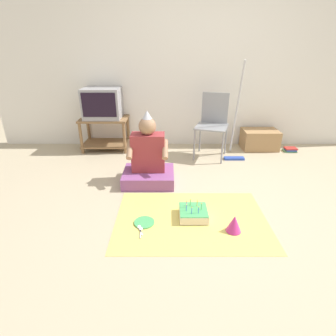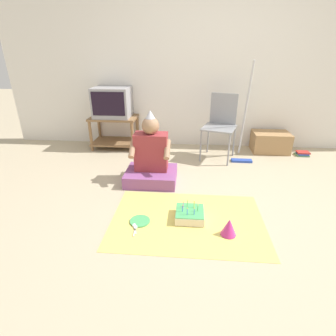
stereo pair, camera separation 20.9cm
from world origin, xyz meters
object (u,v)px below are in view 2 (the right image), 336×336
Objects in this scene: dust_mop at (244,133)px; person_seated at (151,161)px; party_hat_blue at (229,227)px; folding_chair at (221,122)px; birthday_cake at (190,214)px; tv at (112,102)px; book_pile at (302,154)px; paper_plate at (140,221)px; cardboard_box_stack at (270,142)px.

dust_mop is 1.58× the size of person_seated.
folding_chair is at bearing 87.79° from party_hat_blue.
folding_chair reaches higher than party_hat_blue.
birthday_cake is (-0.40, -1.59, -0.46)m from folding_chair.
tv reaches higher than folding_chair.
dust_mop reaches higher than tv.
folding_chair is 1.84m from party_hat_blue.
tv is 0.40× the size of dust_mop.
tv is 1.96m from dust_mop.
book_pile reaches higher than paper_plate.
tv is 0.64× the size of person_seated.
party_hat_blue is at bearing -53.53° from tv.
birthday_cake is (-1.19, -1.87, -0.10)m from cardboard_box_stack.
paper_plate is at bearing 171.63° from party_hat_blue.
folding_chair is 1.70m from birthday_cake.
tv is at bearing -179.72° from cardboard_box_stack.
party_hat_blue is (-1.31, -1.93, 0.05)m from book_pile.
tv is at bearing 123.36° from person_seated.
party_hat_blue is 0.83× the size of paper_plate.
book_pile is at bearing 14.20° from dust_mop.
paper_plate is at bearing -138.87° from book_pile.
tv is 2.07× the size of birthday_cake.
folding_chair is at bearing 44.69° from person_seated.
dust_mop is 1.02m from book_pile.
book_pile is 2.38m from birthday_cake.
folding_chair reaches higher than paper_plate.
tv is at bearing 177.45° from book_pile.
cardboard_box_stack is (2.38, 0.01, -0.56)m from tv.
party_hat_blue is at bearing -102.57° from dust_mop.
cardboard_box_stack is 2.91× the size of paper_plate.
person_seated is at bearing -147.14° from dust_mop.
book_pile is (0.44, -0.14, -0.12)m from cardboard_box_stack.
paper_plate is at bearing -69.01° from tv.
person_seated is at bearing 90.86° from paper_plate.
book_pile is 2.33m from party_hat_blue.
person_seated is (-1.17, -0.75, -0.14)m from dust_mop.
folding_chair is 1.06× the size of person_seated.
tv is 2.30m from birthday_cake.
book_pile is at bearing -17.26° from cardboard_box_stack.
cardboard_box_stack is at bearing 50.03° from paper_plate.
book_pile is 2.76m from paper_plate.
birthday_cake is at bearing -115.28° from dust_mop.
folding_chair is 1.23m from person_seated.
folding_chair is 0.67× the size of dust_mop.
folding_chair reaches higher than person_seated.
book_pile is at bearing 6.48° from folding_chair.
folding_chair is at bearing 63.29° from paper_plate.
dust_mop is 1.99m from paper_plate.
dust_mop is at bearing -10.76° from tv.
paper_plate is at bearing -129.97° from cardboard_box_stack.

